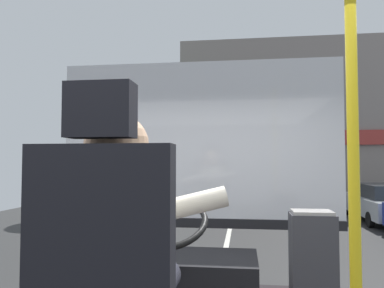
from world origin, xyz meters
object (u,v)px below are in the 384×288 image
(handrail_pole, at_px, (354,166))
(parked_car_charcoal, at_px, (330,187))
(parked_car_black, at_px, (314,182))
(steering_console, at_px, (176,282))
(parked_car_silver, at_px, (383,202))
(bus_driver, at_px, (120,246))
(fare_box, at_px, (313,270))

(handrail_pole, height_order, parked_car_charcoal, handrail_pole)
(handrail_pole, height_order, parked_car_black, handrail_pole)
(steering_console, height_order, parked_car_charcoal, steering_console)
(parked_car_black, bearing_deg, parked_car_silver, -89.04)
(steering_console, distance_m, handrail_pole, 1.61)
(bus_driver, xyz_separation_m, parked_car_silver, (4.93, 11.73, -0.95))
(fare_box, xyz_separation_m, parked_car_charcoal, (3.68, 16.61, -0.49))
(bus_driver, bearing_deg, handrail_pole, 9.06)
(bus_driver, relative_size, parked_car_silver, 0.18)
(bus_driver, relative_size, parked_car_charcoal, 0.21)
(parked_car_charcoal, bearing_deg, steering_console, -105.46)
(bus_driver, distance_m, parked_car_charcoal, 18.33)
(handrail_pole, relative_size, parked_car_silver, 0.47)
(bus_driver, bearing_deg, parked_car_charcoal, 75.56)
(bus_driver, distance_m, steering_console, 1.32)
(parked_car_silver, xyz_separation_m, parked_car_black, (-0.19, 11.18, 0.09))
(fare_box, bearing_deg, steering_console, 173.46)
(steering_console, bearing_deg, parked_car_charcoal, 74.54)
(fare_box, distance_m, parked_car_silver, 11.38)
(parked_car_silver, height_order, parked_car_black, parked_car_black)
(steering_console, relative_size, parked_car_silver, 0.25)
(bus_driver, height_order, fare_box, bus_driver)
(fare_box, bearing_deg, parked_car_black, 79.98)
(steering_console, xyz_separation_m, fare_box, (0.89, -0.10, 0.14))
(handrail_pole, relative_size, parked_car_charcoal, 0.53)
(bus_driver, height_order, steering_console, bus_driver)
(steering_console, height_order, handrail_pole, handrail_pole)
(bus_driver, distance_m, parked_car_black, 23.41)
(fare_box, bearing_deg, bus_driver, -128.51)
(parked_car_black, bearing_deg, handrail_pole, -99.63)
(parked_car_silver, height_order, parked_car_charcoal, parked_car_charcoal)
(bus_driver, distance_m, parked_car_silver, 12.76)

